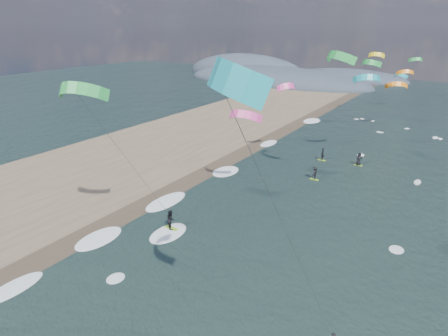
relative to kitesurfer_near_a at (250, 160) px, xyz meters
The scene contains 9 objects.
ground 15.34m from the kitesurfer_near_a, behind, with size 260.00×260.00×0.00m, color black.
sand_strip 35.89m from the kitesurfer_near_a, 163.27° to the left, with size 26.00×240.00×0.00m, color brown.
wet_sand_strip 25.76m from the kitesurfer_near_a, 154.32° to the left, with size 3.00×240.00×0.00m, color #382D23.
coastal_hills 120.48m from the kitesurfer_near_a, 116.18° to the left, with size 80.00×41.00×15.00m.
kitesurfer_near_a is the anchor object (origin of this frame).
kitesurfer_near_b 18.14m from the kitesurfer_near_a, 159.59° to the left, with size 7.33×8.76×14.75m.
far_kitesurfers 36.41m from the kitesurfer_near_a, 101.12° to the left, with size 5.94×9.10×1.80m.
bg_kite_field 54.60m from the kitesurfer_near_a, 97.91° to the left, with size 12.62×72.24×9.59m.
shoreline_surf 27.04m from the kitesurfer_near_a, 142.62° to the left, with size 2.40×79.40×0.11m.
Camera 1 is at (14.99, -12.07, 18.30)m, focal length 30.00 mm.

